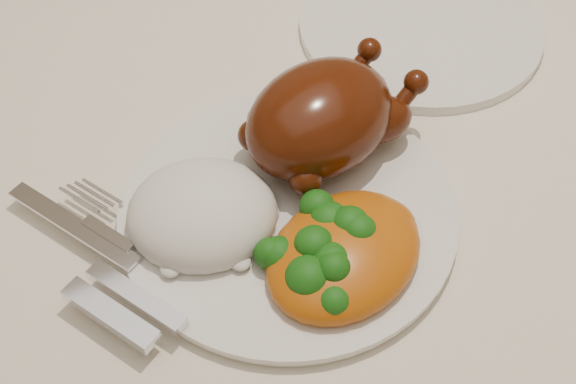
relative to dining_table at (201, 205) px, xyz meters
name	(u,v)px	position (x,y,z in m)	size (l,w,h in m)	color
dining_table	(201,205)	(0.00, 0.00, 0.00)	(1.60, 0.90, 0.76)	brown
tablecloth	(194,152)	(0.00, 0.00, 0.07)	(1.73, 1.03, 0.18)	beige
dinner_plate	(288,213)	(0.03, -0.12, 0.11)	(0.25, 0.25, 0.01)	silver
side_plate	(420,27)	(0.24, 0.02, 0.11)	(0.23, 0.23, 0.01)	silver
roast_chicken	(323,117)	(0.08, -0.08, 0.15)	(0.17, 0.13, 0.08)	#4B1908
rice_mound	(202,214)	(-0.03, -0.11, 0.12)	(0.14, 0.13, 0.06)	white
mac_and_cheese	(342,251)	(0.04, -0.18, 0.13)	(0.15, 0.14, 0.05)	#BE510C
cutlery	(110,277)	(-0.11, -0.12, 0.12)	(0.08, 0.18, 0.01)	silver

